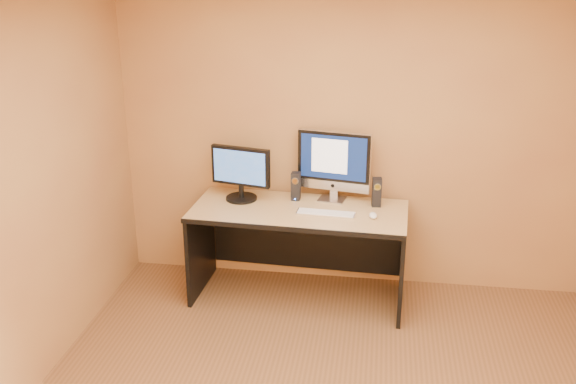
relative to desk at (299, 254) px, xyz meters
name	(u,v)px	position (x,y,z in m)	size (l,w,h in m)	color
walls	(337,237)	(0.42, -1.58, 0.90)	(4.00, 4.00, 2.60)	#AA7E44
desk	(299,254)	(0.00, 0.00, 0.00)	(1.74, 0.76, 0.80)	tan
imac	(333,166)	(0.25, 0.25, 0.70)	(0.62, 0.23, 0.60)	#B9BABE
second_monitor	(241,174)	(-0.51, 0.15, 0.63)	(0.52, 0.26, 0.46)	black
speaker_left	(296,186)	(-0.05, 0.22, 0.52)	(0.07, 0.08, 0.24)	black
speaker_right	(377,192)	(0.62, 0.17, 0.52)	(0.07, 0.08, 0.24)	black
keyboard	(326,213)	(0.23, -0.07, 0.41)	(0.47, 0.13, 0.02)	silver
mouse	(373,215)	(0.60, -0.09, 0.42)	(0.06, 0.11, 0.04)	white
cable_a	(337,195)	(0.28, 0.37, 0.41)	(0.01, 0.01, 0.24)	black
cable_b	(327,195)	(0.19, 0.35, 0.41)	(0.01, 0.01, 0.20)	black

